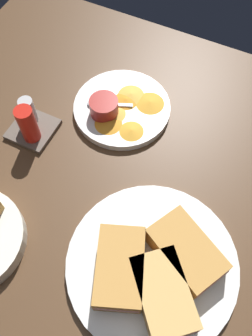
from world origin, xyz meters
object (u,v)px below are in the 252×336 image
object	(u,v)px
plate_chips_companion	(122,108)
spoon_by_gravy_ramekin	(101,104)
sandwich_half_far	(163,294)
sandwich_half_extra	(186,252)
ramekin_dark_sauce	(193,257)
sandwich_half_near	(120,268)
plate_sandwich_main	(152,265)
condiment_caddy	(30,123)
ramekin_light_gravy	(104,106)
spoon_by_dark_ramekin	(161,257)

from	to	relation	value
plate_chips_companion	spoon_by_gravy_ramekin	size ratio (longest dim) A/B	2.17
spoon_by_gravy_ramekin	sandwich_half_far	bearing A→B (deg)	-138.44
sandwich_half_extra	ramekin_dark_sauce	size ratio (longest dim) A/B	2.37
plate_chips_companion	sandwich_half_extra	bearing A→B (deg)	-135.92
sandwich_half_near	sandwich_half_extra	bearing A→B (deg)	-50.57
plate_sandwich_main	sandwich_half_extra	xyz separation A→B (cm)	(3.59, -4.37, 3.20)
sandwich_half_near	condiment_caddy	world-z (taller)	condiment_caddy
ramekin_dark_sauce	ramekin_light_gravy	xyz separation A→B (cm)	(21.78, 27.99, -0.08)
sandwich_half_far	ramekin_dark_sauce	bearing A→B (deg)	-15.71
sandwich_half_far	spoon_by_dark_ramekin	size ratio (longest dim) A/B	1.51
spoon_by_dark_ramekin	spoon_by_gravy_ramekin	distance (cm)	35.10
condiment_caddy	sandwich_half_far	bearing A→B (deg)	-117.18
plate_sandwich_main	spoon_by_dark_ramekin	distance (cm)	2.15
spoon_by_dark_ramekin	plate_chips_companion	distance (cm)	33.67
ramekin_dark_sauce	spoon_by_gravy_ramekin	bearing A→B (deg)	51.95
sandwich_half_far	plate_chips_companion	size ratio (longest dim) A/B	0.70
sandwich_half_far	ramekin_dark_sauce	distance (cm)	8.06
plate_sandwich_main	ramekin_light_gravy	distance (cm)	33.69
plate_sandwich_main	ramekin_dark_sauce	xyz separation A→B (cm)	(3.39, -5.77, 2.84)
plate_chips_companion	ramekin_light_gravy	size ratio (longest dim) A/B	3.45
sandwich_half_near	ramekin_dark_sauce	world-z (taller)	sandwich_half_near
sandwich_half_near	ramekin_light_gravy	xyz separation A→B (cm)	(28.76, 17.85, -0.44)
sandwich_half_near	plate_chips_companion	size ratio (longest dim) A/B	0.71
plate_sandwich_main	plate_chips_companion	bearing A→B (deg)	34.67
spoon_by_dark_ramekin	condiment_caddy	xyz separation A→B (cm)	(13.33, 34.84, 1.44)
condiment_caddy	ramekin_light_gravy	bearing A→B (deg)	-48.98
ramekin_dark_sauce	spoon_by_gravy_ramekin	world-z (taller)	ramekin_dark_sauce
sandwich_half_far	condiment_caddy	bearing A→B (deg)	62.82
plate_sandwich_main	plate_chips_companion	world-z (taller)	same
ramekin_light_gravy	sandwich_half_near	bearing A→B (deg)	-148.17
ramekin_dark_sauce	plate_chips_companion	xyz separation A→B (cm)	(24.94, 25.36, -2.84)
sandwich_half_near	sandwich_half_far	xyz separation A→B (cm)	(-0.78, -7.95, 0.00)
sandwich_half_extra	ramekin_dark_sauce	bearing A→B (deg)	-98.09
plate_chips_companion	spoon_by_gravy_ramekin	bearing A→B (deg)	112.68
ramekin_dark_sauce	condiment_caddy	bearing A→B (deg)	73.82
condiment_caddy	spoon_by_dark_ramekin	bearing A→B (deg)	-110.94
ramekin_light_gravy	ramekin_dark_sauce	bearing A→B (deg)	-127.90
sandwich_half_extra	plate_chips_companion	bearing A→B (deg)	44.08
plate_sandwich_main	spoon_by_gravy_ramekin	world-z (taller)	spoon_by_gravy_ramekin
spoon_by_dark_ramekin	spoon_by_gravy_ramekin	size ratio (longest dim) A/B	1.01
ramekin_dark_sauce	sandwich_half_far	bearing A→B (deg)	164.29
sandwich_half_extra	spoon_by_dark_ramekin	bearing A→B (deg)	119.53
sandwich_half_near	spoon_by_gravy_ramekin	bearing A→B (deg)	32.85
sandwich_half_near	plate_chips_companion	xyz separation A→B (cm)	(31.91, 15.22, -3.20)
plate_chips_companion	spoon_by_gravy_ramekin	xyz separation A→B (cm)	(-1.77, 4.24, 1.16)
ramekin_light_gravy	plate_chips_companion	bearing A→B (deg)	-39.81
plate_sandwich_main	ramekin_light_gravy	bearing A→B (deg)	41.43
plate_sandwich_main	sandwich_half_near	size ratio (longest dim) A/B	2.00
sandwich_half_near	sandwich_half_far	bearing A→B (deg)	-95.57
sandwich_half_extra	condiment_caddy	bearing A→B (deg)	73.53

